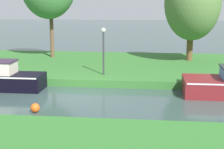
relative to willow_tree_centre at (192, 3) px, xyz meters
name	(u,v)px	position (x,y,z in m)	size (l,w,h in m)	color
ground_plane	(77,97)	(-6.06, -8.30, -4.31)	(120.00, 120.00, 0.00)	#324644
riverbank_far	(99,66)	(-6.06, -1.30, -4.11)	(72.00, 10.00, 0.40)	#316A2B
willow_tree_centre	(192,3)	(0.00, 0.00, 0.00)	(3.68, 4.36, 6.40)	brown
lamp_post	(103,45)	(-5.24, -4.85, -2.23)	(0.24, 0.24, 2.62)	#333338
channel_buoy	(35,108)	(-7.31, -10.73, -4.12)	(0.38, 0.38, 0.38)	#E55919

